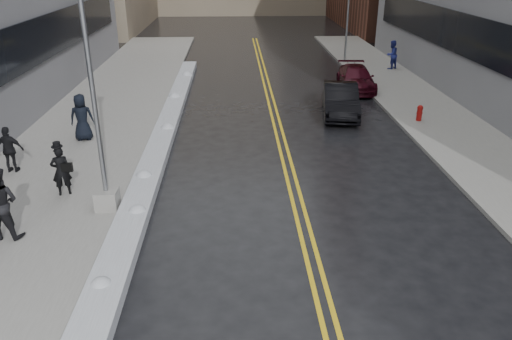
{
  "coord_description": "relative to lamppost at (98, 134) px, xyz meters",
  "views": [
    {
      "loc": [
        0.57,
        -11.51,
        7.25
      ],
      "look_at": [
        1.17,
        2.05,
        1.3
      ],
      "focal_mm": 35.0,
      "sensor_mm": 36.0,
      "label": 1
    }
  ],
  "objects": [
    {
      "name": "pedestrian_east",
      "position": [
        14.22,
        18.98,
        -1.46
      ],
      "size": [
        1.13,
        1.08,
        1.84
      ],
      "primitive_type": "imported",
      "rotation": [
        0.0,
        0.0,
        3.76
      ],
      "color": "navy",
      "rests_on": "sidewalk_east"
    },
    {
      "name": "traffic_signal",
      "position": [
        11.8,
        22.0,
        0.87
      ],
      "size": [
        0.16,
        0.2,
        6.0
      ],
      "color": "gray",
      "rests_on": "sidewalk_east"
    },
    {
      "name": "snow_ridge",
      "position": [
        0.85,
        6.0,
        -2.36
      ],
      "size": [
        0.9,
        30.0,
        0.34
      ],
      "primitive_type": "cube",
      "color": "silver",
      "rests_on": "ground"
    },
    {
      "name": "lane_line_left",
      "position": [
        5.65,
        8.0,
        -2.53
      ],
      "size": [
        0.12,
        50.0,
        0.01
      ],
      "primitive_type": "cube",
      "color": "gold",
      "rests_on": "ground"
    },
    {
      "name": "lamppost",
      "position": [
        0.0,
        0.0,
        0.0
      ],
      "size": [
        0.65,
        0.65,
        7.62
      ],
      "color": "gray",
      "rests_on": "sidewalk_west"
    },
    {
      "name": "sidewalk_west",
      "position": [
        -2.45,
        8.0,
        -2.46
      ],
      "size": [
        5.5,
        50.0,
        0.15
      ],
      "primitive_type": "cube",
      "color": "gray",
      "rests_on": "ground"
    },
    {
      "name": "pedestrian_c",
      "position": [
        -2.33,
        6.12,
        -1.43
      ],
      "size": [
        1.0,
        0.72,
        1.91
      ],
      "primitive_type": "imported",
      "rotation": [
        0.0,
        0.0,
        3.27
      ],
      "color": "black",
      "rests_on": "sidewalk_west"
    },
    {
      "name": "fire_hydrant",
      "position": [
        12.3,
        8.0,
        -1.98
      ],
      "size": [
        0.26,
        0.26,
        0.73
      ],
      "color": "maroon",
      "rests_on": "sidewalk_east"
    },
    {
      "name": "pedestrian_d",
      "position": [
        -3.95,
        2.93,
        -1.56
      ],
      "size": [
        0.98,
        0.43,
        1.65
      ],
      "primitive_type": "imported",
      "rotation": [
        0.0,
        0.0,
        3.11
      ],
      "color": "black",
      "rests_on": "sidewalk_west"
    },
    {
      "name": "pedestrian_b",
      "position": [
        -2.38,
        -1.52,
        -1.37
      ],
      "size": [
        1.08,
        0.89,
        2.03
      ],
      "primitive_type": "imported",
      "rotation": [
        0.0,
        0.0,
        3.02
      ],
      "color": "black",
      "rests_on": "sidewalk_west"
    },
    {
      "name": "car_black",
      "position": [
        8.93,
        9.44,
        -1.79
      ],
      "size": [
        2.17,
        4.71,
        1.5
      ],
      "primitive_type": "imported",
      "rotation": [
        0.0,
        0.0,
        -0.13
      ],
      "color": "black",
      "rests_on": "ground"
    },
    {
      "name": "pedestrian_fedora",
      "position": [
        -1.6,
        1.03,
        -1.58
      ],
      "size": [
        0.68,
        0.56,
        1.61
      ],
      "primitive_type": "imported",
      "rotation": [
        0.0,
        0.0,
        3.48
      ],
      "color": "black",
      "rests_on": "sidewalk_west"
    },
    {
      "name": "sidewalk_east",
      "position": [
        13.3,
        8.0,
        -2.46
      ],
      "size": [
        4.0,
        50.0,
        0.15
      ],
      "primitive_type": "cube",
      "color": "gray",
      "rests_on": "ground"
    },
    {
      "name": "car_maroon",
      "position": [
        10.8,
        14.26,
        -1.88
      ],
      "size": [
        2.14,
        4.62,
        1.31
      ],
      "primitive_type": "imported",
      "rotation": [
        0.0,
        0.0,
        -0.07
      ],
      "color": "#3A0915",
      "rests_on": "ground"
    },
    {
      "name": "ground",
      "position": [
        3.3,
        -2.0,
        -2.53
      ],
      "size": [
        160.0,
        160.0,
        0.0
      ],
      "primitive_type": "plane",
      "color": "black",
      "rests_on": "ground"
    },
    {
      "name": "lane_line_right",
      "position": [
        5.95,
        8.0,
        -2.53
      ],
      "size": [
        0.12,
        50.0,
        0.01
      ],
      "primitive_type": "cube",
      "color": "gold",
      "rests_on": "ground"
    }
  ]
}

